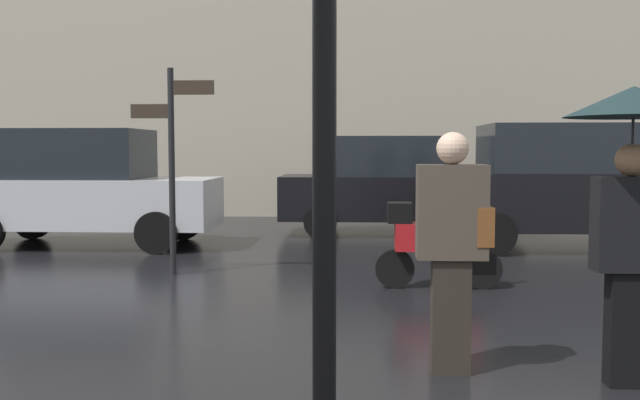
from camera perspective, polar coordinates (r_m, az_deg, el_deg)
The scene contains 7 objects.
pedestrian_with_umbrella at distance 5.20m, azimuth 23.96°, elevation 2.95°, with size 0.92×0.92×2.05m.
pedestrian_with_bag at distance 5.16m, azimuth 10.75°, elevation -3.03°, with size 0.54×0.24×1.75m.
parked_scooter at distance 8.33m, azimuth 9.27°, elevation -3.31°, with size 1.48×0.32×1.23m.
parked_car_left at distance 12.48m, azimuth -18.55°, elevation 0.98°, with size 4.27×1.89×1.96m.
parked_car_right at distance 13.59m, azimuth 6.09°, elevation 1.21°, with size 4.51×1.85×1.87m.
parked_car_distant at distance 12.26m, azimuth 19.65°, elevation 1.10°, with size 4.54×2.05×2.03m.
street_signpost at distance 9.27m, azimuth -11.91°, elevation 4.03°, with size 1.08×0.08×2.67m.
Camera 1 is at (0.41, -2.97, 1.63)m, focal length 39.48 mm.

